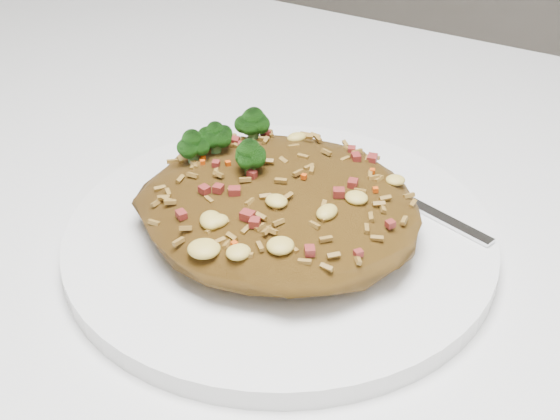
% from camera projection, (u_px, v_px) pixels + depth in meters
% --- Properties ---
extents(dining_table, '(1.20, 0.80, 0.75)m').
position_uv_depth(dining_table, '(309.00, 354.00, 0.56)').
color(dining_table, silver).
rests_on(dining_table, ground).
extents(plate, '(0.28, 0.28, 0.01)m').
position_uv_depth(plate, '(280.00, 237.00, 0.51)').
color(plate, white).
rests_on(plate, dining_table).
extents(fried_rice, '(0.18, 0.17, 0.06)m').
position_uv_depth(fried_rice, '(278.00, 195.00, 0.49)').
color(fried_rice, brown).
rests_on(fried_rice, plate).
extents(fork, '(0.16, 0.06, 0.00)m').
position_uv_depth(fork, '(401.00, 197.00, 0.53)').
color(fork, silver).
rests_on(fork, plate).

